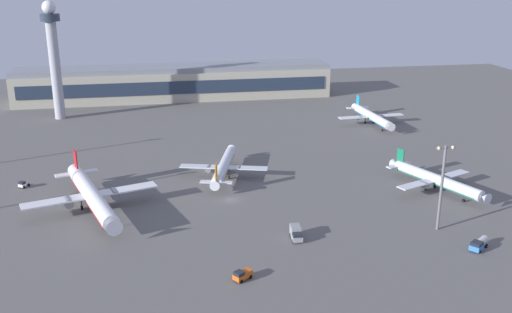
{
  "coord_description": "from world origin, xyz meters",
  "views": [
    {
      "loc": [
        -20.77,
        -150.37,
        62.51
      ],
      "look_at": [
        11.89,
        25.26,
        4.0
      ],
      "focal_mm": 40.63,
      "sensor_mm": 36.0,
      "label": 1
    }
  ],
  "objects_px": {
    "airplane_near_gate": "(224,166)",
    "fuel_truck": "(479,244)",
    "airplane_terminal_side": "(436,180)",
    "pushback_tug": "(22,184)",
    "airplane_mid_apron": "(92,195)",
    "maintenance_van": "(242,275)",
    "airplane_taxiway_distant": "(372,116)",
    "control_tower": "(54,53)",
    "catering_truck": "(296,233)",
    "apron_light_west": "(442,182)"
  },
  "relations": [
    {
      "from": "airplane_terminal_side",
      "to": "apron_light_west",
      "type": "bearing_deg",
      "value": 42.59
    },
    {
      "from": "pushback_tug",
      "to": "fuel_truck",
      "type": "bearing_deg",
      "value": -175.99
    },
    {
      "from": "airplane_near_gate",
      "to": "airplane_taxiway_distant",
      "type": "relative_size",
      "value": 0.95
    },
    {
      "from": "apron_light_west",
      "to": "fuel_truck",
      "type": "bearing_deg",
      "value": -69.52
    },
    {
      "from": "airplane_mid_apron",
      "to": "pushback_tug",
      "type": "xyz_separation_m",
      "value": [
        -21.98,
        21.5,
        -3.41
      ]
    },
    {
      "from": "control_tower",
      "to": "airplane_taxiway_distant",
      "type": "height_order",
      "value": "control_tower"
    },
    {
      "from": "airplane_mid_apron",
      "to": "maintenance_van",
      "type": "distance_m",
      "value": 54.9
    },
    {
      "from": "airplane_terminal_side",
      "to": "apron_light_west",
      "type": "relative_size",
      "value": 1.54
    },
    {
      "from": "airplane_taxiway_distant",
      "to": "fuel_truck",
      "type": "height_order",
      "value": "airplane_taxiway_distant"
    },
    {
      "from": "fuel_truck",
      "to": "airplane_near_gate",
      "type": "bearing_deg",
      "value": 4.34
    },
    {
      "from": "airplane_taxiway_distant",
      "to": "maintenance_van",
      "type": "distance_m",
      "value": 136.33
    },
    {
      "from": "airplane_terminal_side",
      "to": "catering_truck",
      "type": "distance_m",
      "value": 53.51
    },
    {
      "from": "fuel_truck",
      "to": "pushback_tug",
      "type": "height_order",
      "value": "fuel_truck"
    },
    {
      "from": "airplane_terminal_side",
      "to": "airplane_mid_apron",
      "type": "relative_size",
      "value": 0.75
    },
    {
      "from": "airplane_near_gate",
      "to": "apron_light_west",
      "type": "distance_m",
      "value": 68.05
    },
    {
      "from": "airplane_taxiway_distant",
      "to": "apron_light_west",
      "type": "relative_size",
      "value": 1.66
    },
    {
      "from": "airplane_terminal_side",
      "to": "airplane_mid_apron",
      "type": "distance_m",
      "value": 97.69
    },
    {
      "from": "airplane_terminal_side",
      "to": "airplane_near_gate",
      "type": "relative_size",
      "value": 0.98
    },
    {
      "from": "airplane_near_gate",
      "to": "airplane_taxiway_distant",
      "type": "xyz_separation_m",
      "value": [
        68.84,
        51.81,
        0.1
      ]
    },
    {
      "from": "airplane_mid_apron",
      "to": "airplane_taxiway_distant",
      "type": "height_order",
      "value": "airplane_mid_apron"
    },
    {
      "from": "airplane_terminal_side",
      "to": "apron_light_west",
      "type": "distance_m",
      "value": 29.02
    },
    {
      "from": "airplane_mid_apron",
      "to": "fuel_truck",
      "type": "xyz_separation_m",
      "value": [
        90.15,
        -39.46,
        -3.12
      ]
    },
    {
      "from": "pushback_tug",
      "to": "apron_light_west",
      "type": "relative_size",
      "value": 0.16
    },
    {
      "from": "airplane_taxiway_distant",
      "to": "airplane_mid_apron",
      "type": "bearing_deg",
      "value": 30.6
    },
    {
      "from": "maintenance_van",
      "to": "apron_light_west",
      "type": "xyz_separation_m",
      "value": [
        51.96,
        15.37,
        11.6
      ]
    },
    {
      "from": "airplane_mid_apron",
      "to": "maintenance_van",
      "type": "height_order",
      "value": "airplane_mid_apron"
    },
    {
      "from": "airplane_near_gate",
      "to": "pushback_tug",
      "type": "height_order",
      "value": "airplane_near_gate"
    },
    {
      "from": "airplane_taxiway_distant",
      "to": "control_tower",
      "type": "bearing_deg",
      "value": -18.28
    },
    {
      "from": "control_tower",
      "to": "catering_truck",
      "type": "xyz_separation_m",
      "value": [
        71.59,
        -132.96,
        -26.7
      ]
    },
    {
      "from": "airplane_terminal_side",
      "to": "catering_truck",
      "type": "xyz_separation_m",
      "value": [
        -48.02,
        -23.53,
        -1.86
      ]
    },
    {
      "from": "airplane_mid_apron",
      "to": "catering_truck",
      "type": "distance_m",
      "value": 56.32
    },
    {
      "from": "control_tower",
      "to": "fuel_truck",
      "type": "height_order",
      "value": "control_tower"
    },
    {
      "from": "fuel_truck",
      "to": "pushback_tug",
      "type": "bearing_deg",
      "value": 24.69
    },
    {
      "from": "airplane_mid_apron",
      "to": "airplane_near_gate",
      "type": "bearing_deg",
      "value": -169.77
    },
    {
      "from": "airplane_taxiway_distant",
      "to": "pushback_tug",
      "type": "xyz_separation_m",
      "value": [
        -129.05,
        -50.34,
        -2.46
      ]
    },
    {
      "from": "airplane_terminal_side",
      "to": "airplane_near_gate",
      "type": "distance_m",
      "value": 63.7
    },
    {
      "from": "airplane_terminal_side",
      "to": "airplane_taxiway_distant",
      "type": "bearing_deg",
      "value": -119.02
    },
    {
      "from": "control_tower",
      "to": "apron_light_west",
      "type": "distance_m",
      "value": 172.81
    },
    {
      "from": "airplane_mid_apron",
      "to": "catering_truck",
      "type": "relative_size",
      "value": 7.78
    },
    {
      "from": "airplane_taxiway_distant",
      "to": "maintenance_van",
      "type": "xyz_separation_m",
      "value": [
        -73.25,
        -114.95,
        -2.35
      ]
    },
    {
      "from": "airplane_near_gate",
      "to": "pushback_tug",
      "type": "bearing_deg",
      "value": -165.3
    },
    {
      "from": "airplane_terminal_side",
      "to": "apron_light_west",
      "type": "height_order",
      "value": "apron_light_west"
    },
    {
      "from": "airplane_terminal_side",
      "to": "airplane_near_gate",
      "type": "height_order",
      "value": "airplane_terminal_side"
    },
    {
      "from": "airplane_near_gate",
      "to": "fuel_truck",
      "type": "xyz_separation_m",
      "value": [
        51.92,
        -59.48,
        -2.07
      ]
    },
    {
      "from": "fuel_truck",
      "to": "maintenance_van",
      "type": "height_order",
      "value": "fuel_truck"
    },
    {
      "from": "control_tower",
      "to": "airplane_near_gate",
      "type": "xyz_separation_m",
      "value": [
        60.2,
        -86.44,
        -24.85
      ]
    },
    {
      "from": "airplane_taxiway_distant",
      "to": "pushback_tug",
      "type": "bearing_deg",
      "value": 18.05
    },
    {
      "from": "control_tower",
      "to": "airplane_near_gate",
      "type": "height_order",
      "value": "control_tower"
    },
    {
      "from": "fuel_truck",
      "to": "airplane_mid_apron",
      "type": "bearing_deg",
      "value": 29.58
    },
    {
      "from": "apron_light_west",
      "to": "airplane_terminal_side",
      "type": "bearing_deg",
      "value": 64.43
    }
  ]
}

